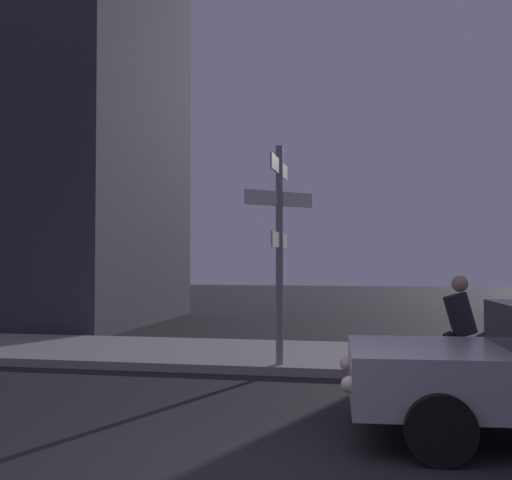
{
  "coord_description": "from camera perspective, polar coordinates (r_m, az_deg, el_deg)",
  "views": [
    {
      "loc": [
        1.35,
        -5.16,
        1.82
      ],
      "look_at": [
        -0.59,
        4.64,
        2.14
      ],
      "focal_mm": 44.57,
      "sensor_mm": 36.0,
      "label": 1
    }
  ],
  "objects": [
    {
      "name": "signpost",
      "position": [
        10.32,
        2.11,
        0.55
      ],
      "size": [
        0.97,
        1.61,
        3.54
      ],
      "color": "gray",
      "rests_on": "sidewalk_kerb"
    },
    {
      "name": "cyclist",
      "position": [
        9.04,
        17.56,
        -8.54
      ],
      "size": [
        1.82,
        0.33,
        1.61
      ],
      "color": "black",
      "rests_on": "ground_plane"
    },
    {
      "name": "ground_plane",
      "position": [
        5.64,
        -3.52,
        -20.63
      ],
      "size": [
        80.0,
        80.0,
        0.0
      ],
      "primitive_type": "plane",
      "color": "#232326"
    },
    {
      "name": "sidewalk_kerb",
      "position": [
        11.74,
        4.54,
        -10.38
      ],
      "size": [
        40.0,
        3.33,
        0.14
      ],
      "primitive_type": "cube",
      "color": "#9E9991",
      "rests_on": "ground_plane"
    }
  ]
}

